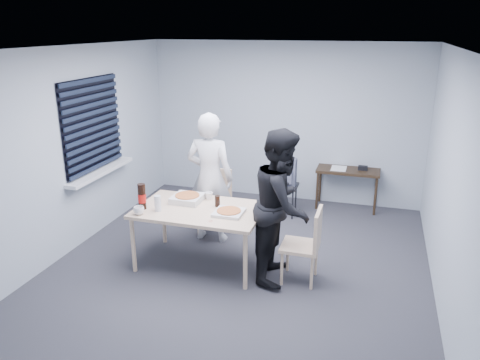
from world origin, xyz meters
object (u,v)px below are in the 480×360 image
(dining_table, at_px, (200,213))
(mug_b, at_px, (209,196))
(mug_a, at_px, (139,211))
(soda_bottle, at_px, (142,197))
(person_white, at_px, (210,178))
(side_table, at_px, (348,174))
(chair_far, at_px, (216,196))
(person_black, at_px, (282,205))
(chair_right, at_px, (308,241))
(backpack, at_px, (286,172))
(stool, at_px, (286,191))

(dining_table, bearing_deg, mug_b, 90.86)
(mug_a, xyz_separation_m, soda_bottle, (-0.05, 0.18, 0.10))
(person_white, bearing_deg, side_table, -135.11)
(chair_far, relative_size, person_black, 0.50)
(person_black, height_order, mug_a, person_black)
(soda_bottle, bearing_deg, chair_right, 4.51)
(person_black, bearing_deg, backpack, 9.83)
(person_white, xyz_separation_m, stool, (0.82, 1.13, -0.50))
(chair_far, xyz_separation_m, chair_right, (1.50, -1.08, 0.00))
(person_black, relative_size, soda_bottle, 5.70)
(chair_far, bearing_deg, chair_right, -35.94)
(person_black, distance_m, side_table, 2.49)
(person_black, distance_m, soda_bottle, 1.67)
(stool, height_order, soda_bottle, soda_bottle)
(mug_b, bearing_deg, backpack, 65.33)
(mug_a, bearing_deg, mug_b, 49.42)
(chair_far, xyz_separation_m, mug_b, (0.17, -0.71, 0.27))
(backpack, height_order, mug_b, backpack)
(person_black, distance_m, mug_a, 1.66)
(chair_far, bearing_deg, mug_b, -76.80)
(side_table, bearing_deg, dining_table, -123.10)
(chair_far, relative_size, chair_right, 1.00)
(side_table, height_order, mug_a, mug_a)
(person_white, distance_m, backpack, 1.40)
(person_black, height_order, backpack, person_black)
(chair_far, distance_m, soda_bottle, 1.38)
(person_black, xyz_separation_m, mug_a, (-1.61, -0.39, -0.10))
(mug_a, bearing_deg, side_table, 51.99)
(chair_far, height_order, person_white, person_white)
(chair_far, bearing_deg, person_white, -82.62)
(chair_right, relative_size, mug_b, 8.90)
(dining_table, relative_size, mug_b, 15.08)
(side_table, height_order, stool, side_table)
(stool, bearing_deg, person_white, -125.88)
(dining_table, relative_size, person_white, 0.85)
(side_table, bearing_deg, backpack, -146.78)
(side_table, relative_size, mug_a, 7.98)
(soda_bottle, bearing_deg, stool, 56.78)
(dining_table, xyz_separation_m, mug_a, (-0.61, -0.38, 0.11))
(dining_table, relative_size, side_table, 1.54)
(person_white, height_order, mug_a, person_white)
(person_white, distance_m, person_black, 1.34)
(person_white, height_order, side_table, person_white)
(chair_right, relative_size, backpack, 2.11)
(chair_right, bearing_deg, dining_table, 178.04)
(chair_right, height_order, stool, chair_right)
(chair_right, bearing_deg, person_black, 170.40)
(chair_right, xyz_separation_m, mug_b, (-1.33, 0.37, 0.27))
(chair_far, bearing_deg, dining_table, -80.61)
(person_white, bearing_deg, chair_far, -82.62)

